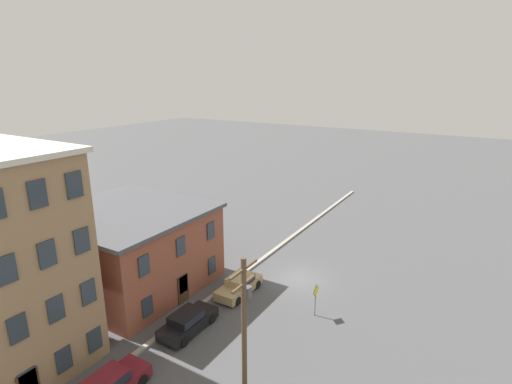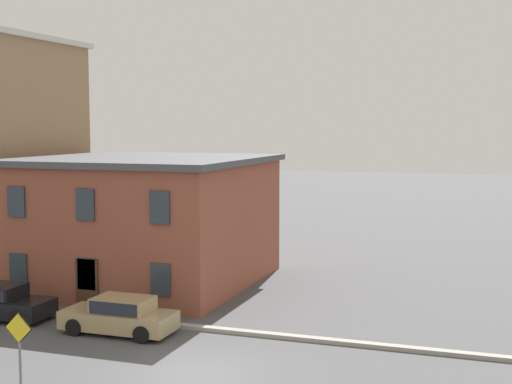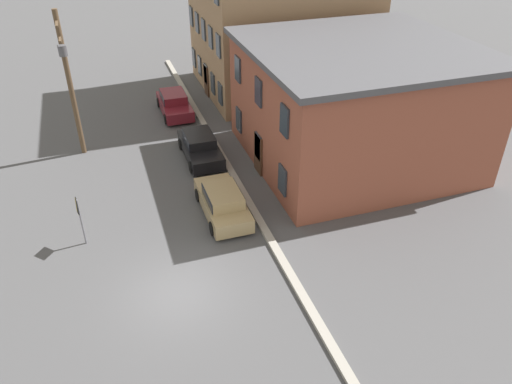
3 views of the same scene
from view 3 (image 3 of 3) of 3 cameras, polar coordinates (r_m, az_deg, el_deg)
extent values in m
plane|color=#4C4C4F|center=(20.07, -8.88, -11.28)|extent=(200.00, 200.00, 0.00)
cube|color=#9E998E|center=(20.86, 3.42, -8.51)|extent=(56.00, 0.36, 0.16)
cube|color=#9E7A56|center=(37.30, 2.93, 21.11)|extent=(9.94, 11.23, 12.61)
cube|color=#2D3842|center=(40.66, -7.11, 15.00)|extent=(0.90, 0.10, 1.40)
cube|color=#2D3842|center=(39.82, -7.43, 19.32)|extent=(0.90, 0.10, 1.40)
cube|color=#2D3842|center=(38.81, -6.46, 14.18)|extent=(0.90, 0.10, 1.40)
cube|color=#2D3842|center=(37.93, -6.76, 18.69)|extent=(0.90, 0.10, 1.40)
cube|color=#2D3842|center=(36.97, -5.75, 13.27)|extent=(0.90, 0.10, 1.40)
cube|color=#2D3842|center=(36.05, -6.03, 17.99)|extent=(0.90, 0.10, 1.40)
cube|color=#2D3842|center=(35.15, -4.97, 12.26)|extent=(0.90, 0.10, 1.40)
cube|color=#2D3842|center=(34.17, -5.23, 17.21)|extent=(0.90, 0.10, 1.40)
cube|color=#2D3842|center=(33.34, -4.11, 11.14)|extent=(0.90, 0.10, 1.40)
cube|color=#2D3842|center=(32.32, -4.34, 16.34)|extent=(0.90, 0.10, 1.40)
cube|color=#472D1E|center=(37.13, -5.71, 12.57)|extent=(1.10, 0.10, 2.20)
cube|color=brown|center=(28.04, 11.32, 9.55)|extent=(10.76, 11.08, 6.12)
cube|color=#4C4C51|center=(26.97, 12.07, 15.82)|extent=(11.26, 11.58, 0.30)
cube|color=#2D3842|center=(29.64, -1.99, 8.25)|extent=(0.90, 0.10, 1.40)
cube|color=#2D3842|center=(28.50, -2.11, 13.85)|extent=(0.90, 0.10, 1.40)
cube|color=#2D3842|center=(26.56, 0.25, 5.20)|extent=(0.90, 0.10, 1.40)
cube|color=#2D3842|center=(25.29, 0.26, 11.36)|extent=(0.90, 0.10, 1.40)
cube|color=#2D3842|center=(23.63, 3.03, 1.37)|extent=(0.90, 0.10, 1.40)
cube|color=#2D3842|center=(22.19, 3.26, 8.13)|extent=(0.90, 0.10, 1.40)
cube|color=#472D1E|center=(26.76, 0.25, 4.38)|extent=(1.10, 0.10, 2.20)
cube|color=maroon|center=(34.46, -9.27, 9.65)|extent=(4.40, 1.80, 0.70)
cube|color=maroon|center=(34.41, -9.42, 10.73)|extent=(2.20, 1.51, 0.55)
cube|color=#1E232D|center=(34.41, -9.42, 10.73)|extent=(2.02, 1.58, 0.48)
cylinder|color=black|center=(33.36, -7.33, 8.64)|extent=(0.66, 0.22, 0.66)
cylinder|color=black|center=(33.12, -10.23, 8.19)|extent=(0.66, 0.22, 0.66)
cylinder|color=black|center=(35.99, -8.32, 10.41)|extent=(0.66, 0.22, 0.66)
cylinder|color=black|center=(35.76, -11.03, 10.00)|extent=(0.66, 0.22, 0.66)
cube|color=black|center=(28.57, -6.35, 4.83)|extent=(4.40, 1.80, 0.70)
cube|color=black|center=(28.46, -6.52, 6.12)|extent=(2.20, 1.51, 0.55)
cube|color=#1E232D|center=(28.46, -6.52, 6.12)|extent=(2.02, 1.58, 0.48)
cylinder|color=black|center=(27.59, -3.92, 3.40)|extent=(0.66, 0.22, 0.66)
cylinder|color=black|center=(27.28, -7.38, 2.83)|extent=(0.66, 0.22, 0.66)
cylinder|color=black|center=(30.08, -5.37, 5.97)|extent=(0.66, 0.22, 0.66)
cylinder|color=black|center=(29.80, -8.56, 5.46)|extent=(0.66, 0.22, 0.66)
cube|color=tan|center=(23.72, -3.85, -1.40)|extent=(4.40, 1.80, 0.70)
cube|color=tan|center=(23.21, -3.77, -0.39)|extent=(2.20, 1.51, 0.55)
cube|color=#1E232D|center=(23.21, -3.77, -0.39)|extent=(2.02, 1.58, 0.48)
cylinder|color=black|center=(24.86, -6.60, -0.35)|extent=(0.66, 0.22, 0.66)
cylinder|color=black|center=(25.18, -2.83, 0.32)|extent=(0.66, 0.22, 0.66)
cylinder|color=black|center=(22.53, -4.95, -4.17)|extent=(0.66, 0.22, 0.66)
cylinder|color=black|center=(22.88, -0.82, -3.38)|extent=(0.66, 0.22, 0.66)
cylinder|color=slate|center=(22.73, -19.31, -3.27)|extent=(0.08, 0.08, 2.29)
cube|color=yellow|center=(22.27, -19.77, -1.55)|extent=(0.89, 0.03, 0.89)
cube|color=black|center=(22.27, -19.74, -1.55)|extent=(0.96, 0.02, 0.96)
cylinder|color=brown|center=(29.38, -20.44, 11.27)|extent=(0.28, 0.28, 8.08)
cube|color=brown|center=(28.41, -21.81, 17.68)|extent=(2.40, 0.12, 0.12)
cube|color=brown|center=(28.60, -21.48, 16.15)|extent=(2.00, 0.12, 0.12)
cylinder|color=#515156|center=(28.42, -21.23, 14.83)|extent=(0.44, 0.44, 0.55)
camera|label=1|loc=(43.85, -38.98, 30.30)|focal=28.00mm
camera|label=2|loc=(20.57, -83.47, -15.30)|focal=50.00mm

